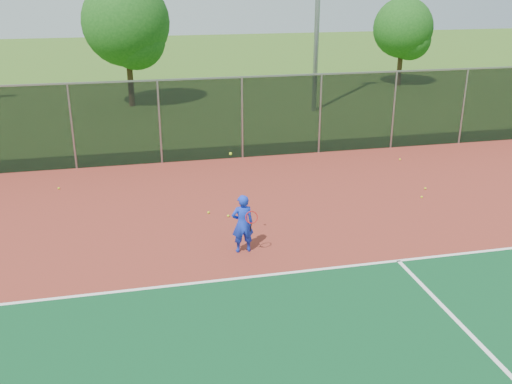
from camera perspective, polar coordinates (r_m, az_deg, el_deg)
The scene contains 12 objects.
ground at distance 11.08m, azimuth 11.36°, elevation -15.00°, with size 120.00×120.00×0.00m, color #345C1A.
court_apron at distance 12.61m, azimuth 7.74°, elevation -9.88°, with size 30.00×20.00×0.02m, color maroon.
fence_back at distance 21.07m, azimuth -1.39°, elevation 7.51°, with size 30.00×0.06×3.03m.
tennis_player at distance 13.88m, azimuth -1.35°, elevation -3.17°, with size 0.59×0.60×2.54m.
practice_ball_0 at distance 18.98m, azimuth 16.57°, elevation 0.35°, with size 0.07×0.07×0.07m, color #C4DD19.
practice_ball_2 at distance 19.26m, azimuth -19.12°, elevation 0.36°, with size 0.07×0.07×0.07m, color #C4DD19.
practice_ball_3 at distance 18.21m, azimuth 16.24°, elevation -0.48°, with size 0.07×0.07×0.07m, color #C4DD19.
practice_ball_4 at distance 21.76m, azimuth 14.20°, elevation 3.18°, with size 0.07×0.07×0.07m, color #C4DD19.
practice_ball_5 at distance 16.41m, azimuth -4.78°, elevation -2.05°, with size 0.07×0.07×0.07m, color #C4DD19.
practice_ball_6 at distance 16.14m, azimuth -2.79°, elevation -2.39°, with size 0.07×0.07×0.07m, color #C4DD19.
tree_back_left at distance 30.37m, azimuth -12.66°, elevation 15.83°, with size 4.37×4.37×6.42m.
tree_back_mid at distance 36.92m, azimuth 14.66°, elevation 15.34°, with size 3.59×3.59×5.27m.
Camera 1 is at (-3.97, -8.12, 6.40)m, focal length 40.00 mm.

